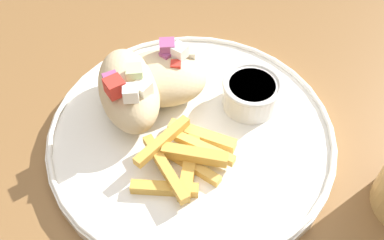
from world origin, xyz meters
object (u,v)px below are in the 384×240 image
pita_sandwich_far (162,77)px  fries_pile (186,157)px  sauce_ramekin (251,92)px  plate (192,134)px  pita_sandwich_near (129,90)px

pita_sandwich_far → fries_pile: (0.09, -0.05, -0.01)m
fries_pile → sauce_ramekin: (-0.00, 0.11, 0.01)m
plate → pita_sandwich_far: (-0.06, 0.02, 0.03)m
fries_pile → sauce_ramekin: sauce_ramekin is taller
pita_sandwich_near → pita_sandwich_far: bearing=109.9°
fries_pile → sauce_ramekin: size_ratio=1.76×
pita_sandwich_near → sauce_ramekin: bearing=77.0°
fries_pile → plate: bearing=124.0°
plate → sauce_ramekin: (0.02, 0.07, 0.02)m
pita_sandwich_near → plate: bearing=48.4°
plate → pita_sandwich_far: pita_sandwich_far is taller
plate → pita_sandwich_near: size_ratio=2.36×
pita_sandwich_near → fries_pile: size_ratio=1.13×
fries_pile → sauce_ramekin: 0.11m
sauce_ramekin → pita_sandwich_near: bearing=-133.7°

